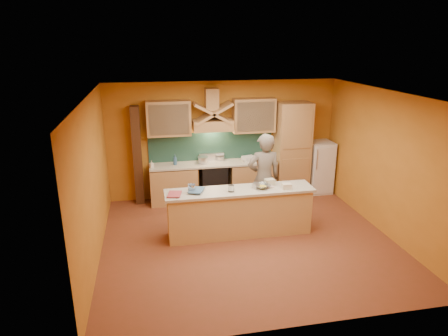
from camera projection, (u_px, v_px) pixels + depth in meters
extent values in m
cube|color=brown|center=(248.00, 240.00, 7.73)|extent=(5.50, 5.00, 0.01)
cube|color=white|center=(251.00, 95.00, 6.87)|extent=(5.50, 5.00, 0.01)
cube|color=#C17825|center=(223.00, 140.00, 9.63)|extent=(5.50, 0.02, 2.80)
cube|color=#C17825|center=(299.00, 234.00, 4.96)|extent=(5.50, 0.02, 2.80)
cube|color=#C17825|center=(93.00, 181.00, 6.80)|extent=(0.02, 5.00, 2.80)
cube|color=#C17825|center=(385.00, 163.00, 7.80)|extent=(0.02, 5.00, 2.80)
cube|color=tan|center=(174.00, 185.00, 9.43)|extent=(1.10, 0.60, 0.86)
cube|color=tan|center=(252.00, 180.00, 9.77)|extent=(1.10, 0.60, 0.86)
cube|color=beige|center=(213.00, 164.00, 9.45)|extent=(3.00, 0.62, 0.04)
cube|color=black|center=(213.00, 181.00, 9.59)|extent=(0.60, 0.58, 0.90)
cube|color=#1B3C34|center=(211.00, 146.00, 9.61)|extent=(3.00, 0.03, 0.70)
cube|color=tan|center=(213.00, 125.00, 9.22)|extent=(0.92, 0.50, 0.24)
cube|color=tan|center=(212.00, 99.00, 9.13)|extent=(0.30, 0.30, 0.50)
cube|color=tan|center=(169.00, 118.00, 9.05)|extent=(1.00, 0.35, 0.80)
cube|color=tan|center=(254.00, 115.00, 9.41)|extent=(1.00, 0.35, 0.80)
cube|color=tan|center=(292.00, 149.00, 9.73)|extent=(0.80, 0.60, 2.30)
cube|color=white|center=(319.00, 167.00, 10.02)|extent=(0.58, 0.60, 1.30)
cube|color=#472816|center=(137.00, 156.00, 9.20)|extent=(0.20, 0.30, 2.30)
cube|color=#DCB170|center=(239.00, 213.00, 7.86)|extent=(2.80, 0.55, 0.88)
cube|color=beige|center=(240.00, 191.00, 7.71)|extent=(2.90, 0.62, 0.05)
imported|color=#70665B|center=(264.00, 178.00, 8.30)|extent=(0.70, 0.46, 1.91)
cylinder|color=silver|center=(203.00, 161.00, 9.40)|extent=(0.23, 0.23, 0.16)
cylinder|color=#BABBC2|center=(220.00, 158.00, 9.63)|extent=(0.23, 0.23, 0.13)
imported|color=silver|center=(151.00, 164.00, 9.06)|extent=(0.10, 0.10, 0.17)
imported|color=#305884|center=(175.00, 160.00, 9.25)|extent=(0.13, 0.13, 0.25)
imported|color=silver|center=(246.00, 159.00, 9.58)|extent=(0.27, 0.27, 0.08)
cube|color=silver|center=(249.00, 158.00, 9.61)|extent=(0.34, 0.29, 0.10)
imported|color=#A93C43|center=(168.00, 194.00, 7.42)|extent=(0.31, 0.37, 0.03)
imported|color=#40668D|center=(190.00, 190.00, 7.60)|extent=(0.37, 0.42, 0.03)
cylinder|color=white|center=(192.00, 188.00, 7.53)|extent=(0.18, 0.18, 0.16)
cylinder|color=white|center=(231.00, 188.00, 7.58)|extent=(0.14, 0.14, 0.13)
cube|color=silver|center=(256.00, 186.00, 7.74)|extent=(0.15, 0.15, 0.09)
imported|color=white|center=(262.00, 186.00, 7.77)|extent=(0.40, 0.40, 0.08)
cube|color=beige|center=(267.00, 186.00, 7.84)|extent=(0.28, 0.24, 0.02)
cube|color=beige|center=(270.00, 182.00, 7.93)|extent=(0.20, 0.17, 0.12)
cube|color=beige|center=(287.00, 186.00, 7.73)|extent=(0.18, 0.14, 0.11)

